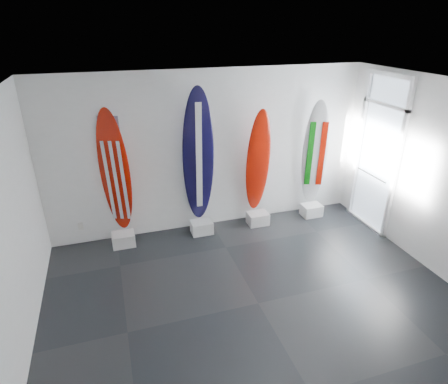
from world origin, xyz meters
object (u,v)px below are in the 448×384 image
object	(u,v)px
surfboard_usa	(115,173)
surfboard_italy	(315,154)
surfboard_swiss	(258,162)
surfboard_navy	(198,157)

from	to	relation	value
surfboard_usa	surfboard_italy	bearing A→B (deg)	19.32
surfboard_swiss	surfboard_italy	bearing A→B (deg)	0.04
surfboard_usa	surfboard_swiss	world-z (taller)	surfboard_usa
surfboard_usa	surfboard_swiss	bearing A→B (deg)	19.32
surfboard_navy	surfboard_italy	distance (m)	2.37
surfboard_usa	surfboard_navy	size ratio (longest dim) A/B	0.90
surfboard_navy	surfboard_italy	bearing A→B (deg)	1.32
surfboard_navy	surfboard_usa	bearing A→B (deg)	-178.68
surfboard_usa	surfboard_navy	world-z (taller)	surfboard_navy
surfboard_navy	surfboard_italy	xyz separation A→B (m)	(2.37, 0.00, -0.18)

